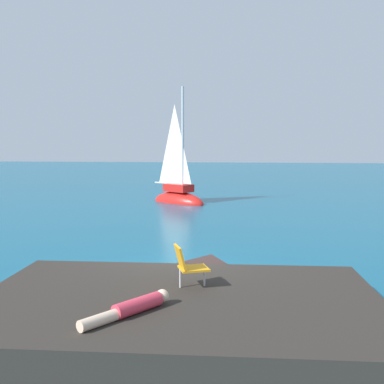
{
  "coord_description": "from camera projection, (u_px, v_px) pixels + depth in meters",
  "views": [
    {
      "loc": [
        1.89,
        -11.27,
        3.22
      ],
      "look_at": [
        -1.21,
        11.68,
        0.94
      ],
      "focal_mm": 44.05,
      "sensor_mm": 36.0,
      "label": 1
    }
  ],
  "objects": [
    {
      "name": "ground_plane",
      "position": [
        177.0,
        276.0,
        11.68
      ],
      "size": [
        160.0,
        160.0,
        0.0
      ],
      "primitive_type": "plane",
      "color": "#0F5675"
    },
    {
      "name": "shore_ledge",
      "position": [
        179.0,
        312.0,
        8.32
      ],
      "size": [
        7.35,
        5.04,
        0.58
      ],
      "primitive_type": "cube",
      "rotation": [
        0.0,
        0.0,
        0.05
      ],
      "color": "#2D2823",
      "rests_on": "ground"
    },
    {
      "name": "boulder_seaward",
      "position": [
        143.0,
        281.0,
        11.21
      ],
      "size": [
        1.49,
        1.54,
        0.84
      ],
      "primitive_type": "cube",
      "rotation": [
        -0.05,
        0.14,
        2.17
      ],
      "color": "#302320",
      "rests_on": "ground"
    },
    {
      "name": "boulder_inland",
      "position": [
        204.0,
        288.0,
        10.68
      ],
      "size": [
        1.98,
        2.11,
        1.13
      ],
      "primitive_type": "cube",
      "rotation": [
        -0.13,
        -0.06,
        2.14
      ],
      "color": "#322421",
      "rests_on": "ground"
    },
    {
      "name": "sailboat_near",
      "position": [
        178.0,
        196.0,
        26.63
      ],
      "size": [
        3.76,
        3.25,
        7.11
      ],
      "rotation": [
        0.0,
        0.0,
        5.65
      ],
      "color": "red",
      "rests_on": "ground"
    },
    {
      "name": "person_sunbather",
      "position": [
        132.0,
        308.0,
        7.37
      ],
      "size": [
        1.1,
        1.53,
        0.25
      ],
      "rotation": [
        0.0,
        0.0,
        4.12
      ],
      "color": "#DB384C",
      "rests_on": "shore_ledge"
    },
    {
      "name": "beach_chair",
      "position": [
        188.0,
        264.0,
        8.79
      ],
      "size": [
        0.73,
        0.67,
        0.8
      ],
      "rotation": [
        0.0,
        0.0,
        0.38
      ],
      "color": "orange",
      "rests_on": "shore_ledge"
    }
  ]
}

